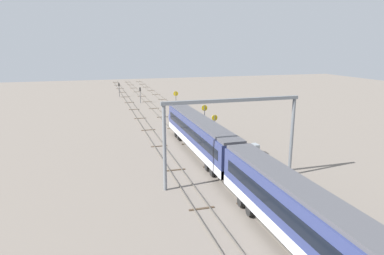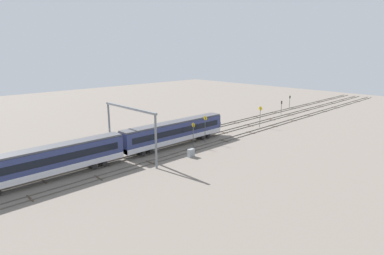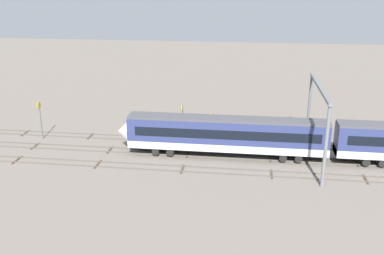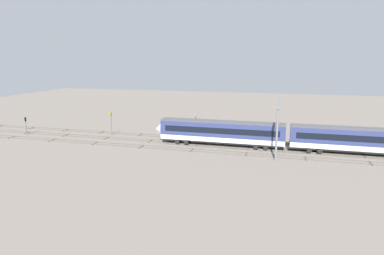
{
  "view_description": "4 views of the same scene",
  "coord_description": "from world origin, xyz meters",
  "views": [
    {
      "loc": [
        -46.46,
        13.28,
        14.37
      ],
      "look_at": [
        -0.13,
        -0.35,
        2.54
      ],
      "focal_mm": 31.39,
      "sensor_mm": 36.0,
      "label": 1
    },
    {
      "loc": [
        -44.38,
        -45.82,
        18.5
      ],
      "look_at": [
        -0.33,
        -0.32,
        3.01
      ],
      "focal_mm": 29.51,
      "sensor_mm": 36.0,
      "label": 2
    },
    {
      "loc": [
        -7.23,
        49.95,
        20.63
      ],
      "look_at": [
        -0.26,
        -1.69,
        2.97
      ],
      "focal_mm": 40.97,
      "sensor_mm": 36.0,
      "label": 3
    },
    {
      "loc": [
        -15.37,
        62.0,
        16.81
      ],
      "look_at": [
        1.26,
        -0.31,
        3.29
      ],
      "focal_mm": 31.0,
      "sensor_mm": 36.0,
      "label": 4
    }
  ],
  "objects": [
    {
      "name": "track_middle",
      "position": [
        0.0,
        4.62,
        0.07
      ],
      "size": [
        191.44,
        2.4,
        0.16
      ],
      "color": "#59544C",
      "rests_on": "ground"
    },
    {
      "name": "signal_light_trackside_approach",
      "position": [
        51.35,
        6.27,
        2.61
      ],
      "size": [
        0.31,
        0.32,
        3.94
      ],
      "color": "#4C4C51",
      "rests_on": "ground"
    },
    {
      "name": "overhead_gantry",
      "position": [
        -15.18,
        -0.27,
        6.57
      ],
      "size": [
        0.4,
        14.98,
        9.12
      ],
      "color": "slate",
      "rests_on": "ground"
    },
    {
      "name": "track_near_foreground",
      "position": [
        0.0,
        -4.62,
        0.07
      ],
      "size": [
        191.44,
        2.4,
        0.16
      ],
      "color": "#59544C",
      "rests_on": "ground"
    },
    {
      "name": "relay_cabinet",
      "position": [
        -7.26,
        -7.21,
        0.72
      ],
      "size": [
        1.29,
        0.67,
        1.44
      ],
      "color": "gray",
      "rests_on": "ground"
    },
    {
      "name": "speed_sign_near_foreground",
      "position": [
        -2.58,
        -3.0,
        3.07
      ],
      "size": [
        0.14,
        0.85,
        4.78
      ],
      "color": "#4C4C51",
      "rests_on": "ground"
    },
    {
      "name": "speed_sign_far_trackside",
      "position": [
        1.1,
        -2.7,
        3.6
      ],
      "size": [
        0.14,
        0.91,
        5.6
      ],
      "color": "#4C4C51",
      "rests_on": "ground"
    },
    {
      "name": "signal_light_trackside_departure",
      "position": [
        38.81,
        1.98,
        2.66
      ],
      "size": [
        0.31,
        0.32,
        4.03
      ],
      "color": "#4C4C51",
      "rests_on": "ground"
    },
    {
      "name": "ground_plane",
      "position": [
        0.0,
        0.0,
        0.0
      ],
      "size": [
        207.44,
        207.44,
        0.0
      ],
      "primitive_type": "plane",
      "color": "slate"
    },
    {
      "name": "track_with_train",
      "position": [
        0.0,
        0.0,
        0.07
      ],
      "size": [
        191.44,
        2.4,
        0.16
      ],
      "color": "#59544C",
      "rests_on": "ground"
    },
    {
      "name": "speed_sign_mid_trackside",
      "position": [
        20.47,
        -2.92,
        3.47
      ],
      "size": [
        0.14,
        1.01,
        5.23
      ],
      "color": "#4C4C51",
      "rests_on": "ground"
    }
  ]
}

